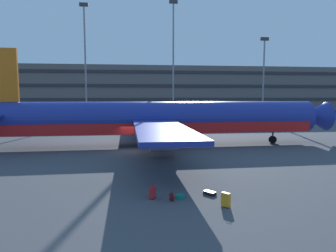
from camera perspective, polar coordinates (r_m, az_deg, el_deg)
The scene contains 12 objects.
ground_plane at distance 31.33m, azimuth -6.96°, elevation -4.77°, with size 600.00×600.00×0.00m, color #424449.
terminal_structure at distance 81.15m, azimuth -6.89°, elevation 6.40°, with size 177.05×18.86×13.21m.
airliner at distance 33.70m, azimuth -2.11°, elevation 1.27°, with size 42.31×34.21×10.75m.
light_mast_center_left at distance 65.68m, azimuth -15.75°, elevation 12.98°, with size 1.80×0.50×24.86m.
light_mast_center_right at distance 65.60m, azimuth 1.03°, elevation 13.77°, with size 1.80×0.50×26.10m.
light_mast_right at distance 70.96m, azimuth 18.04°, elevation 9.83°, with size 1.80×0.50×18.81m.
suitcase_silver at distance 17.75m, azimuth 8.09°, elevation -12.74°, with size 0.73×0.79×0.21m.
suitcase_upright at distance 15.97m, azimuth 11.14°, elevation -13.79°, with size 0.46×0.50×0.89m.
suitcase_purple at distance 17.06m, azimuth 2.40°, elevation -13.46°, with size 0.64×0.73×0.21m.
suitcase_large at distance 16.94m, azimuth -3.01°, elevation -12.63°, with size 0.41×0.51×0.88m.
backpack_orange at distance 16.54m, azimuth 0.85°, elevation -13.59°, with size 0.36×0.38×0.55m.
backpack_scuffed at distance 16.90m, azimuth 11.25°, elevation -13.39°, with size 0.41×0.41×0.48m.
Camera 1 is at (0.18, -30.80, 5.74)m, focal length 31.46 mm.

